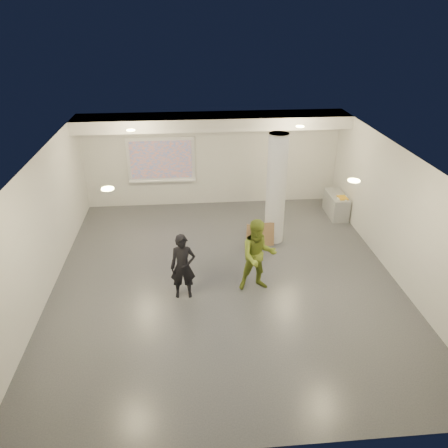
{
  "coord_description": "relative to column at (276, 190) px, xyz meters",
  "views": [
    {
      "loc": [
        -0.82,
        -8.69,
        5.82
      ],
      "look_at": [
        0.0,
        0.4,
        1.25
      ],
      "focal_mm": 35.0,
      "sensor_mm": 36.0,
      "label": 1
    }
  ],
  "objects": [
    {
      "name": "floor",
      "position": [
        -1.5,
        -1.8,
        -1.5
      ],
      "size": [
        8.0,
        9.0,
        0.01
      ],
      "primitive_type": "cube",
      "color": "#393B41",
      "rests_on": "ground"
    },
    {
      "name": "ceiling",
      "position": [
        -1.5,
        -1.8,
        1.5
      ],
      "size": [
        8.0,
        9.0,
        0.01
      ],
      "primitive_type": "cube",
      "color": "white",
      "rests_on": "floor"
    },
    {
      "name": "wall_back",
      "position": [
        -1.5,
        2.7,
        0.0
      ],
      "size": [
        8.0,
        0.01,
        3.0
      ],
      "primitive_type": "cube",
      "color": "silver",
      "rests_on": "floor"
    },
    {
      "name": "wall_front",
      "position": [
        -1.5,
        -6.3,
        0.0
      ],
      "size": [
        8.0,
        0.01,
        3.0
      ],
      "primitive_type": "cube",
      "color": "silver",
      "rests_on": "floor"
    },
    {
      "name": "wall_left",
      "position": [
        -5.5,
        -1.8,
        0.0
      ],
      "size": [
        0.01,
        9.0,
        3.0
      ],
      "primitive_type": "cube",
      "color": "silver",
      "rests_on": "floor"
    },
    {
      "name": "wall_right",
      "position": [
        2.5,
        -1.8,
        0.0
      ],
      "size": [
        0.01,
        9.0,
        3.0
      ],
      "primitive_type": "cube",
      "color": "silver",
      "rests_on": "floor"
    },
    {
      "name": "soffit_band",
      "position": [
        -1.5,
        2.15,
        1.32
      ],
      "size": [
        8.0,
        1.1,
        0.36
      ],
      "primitive_type": "cube",
      "color": "silver",
      "rests_on": "ceiling"
    },
    {
      "name": "downlight_nw",
      "position": [
        -3.7,
        0.7,
        1.48
      ],
      "size": [
        0.22,
        0.22,
        0.02
      ],
      "primitive_type": "cylinder",
      "color": "#FEFA8C",
      "rests_on": "ceiling"
    },
    {
      "name": "downlight_ne",
      "position": [
        0.7,
        0.7,
        1.48
      ],
      "size": [
        0.22,
        0.22,
        0.02
      ],
      "primitive_type": "cylinder",
      "color": "#FEFA8C",
      "rests_on": "ceiling"
    },
    {
      "name": "downlight_sw",
      "position": [
        -3.7,
        -3.3,
        1.48
      ],
      "size": [
        0.22,
        0.22,
        0.02
      ],
      "primitive_type": "cylinder",
      "color": "#FEFA8C",
      "rests_on": "ceiling"
    },
    {
      "name": "downlight_se",
      "position": [
        0.7,
        -3.3,
        1.48
      ],
      "size": [
        0.22,
        0.22,
        0.02
      ],
      "primitive_type": "cylinder",
      "color": "#FEFA8C",
      "rests_on": "ceiling"
    },
    {
      "name": "column",
      "position": [
        0.0,
        0.0,
        0.0
      ],
      "size": [
        0.52,
        0.52,
        3.0
      ],
      "primitive_type": "cylinder",
      "color": "silver",
      "rests_on": "floor"
    },
    {
      "name": "projection_screen",
      "position": [
        -3.1,
        2.65,
        0.03
      ],
      "size": [
        2.1,
        0.13,
        1.42
      ],
      "color": "white",
      "rests_on": "wall_back"
    },
    {
      "name": "credenza",
      "position": [
        2.22,
        1.42,
        -1.16
      ],
      "size": [
        0.51,
        1.18,
        0.68
      ],
      "primitive_type": "cube",
      "rotation": [
        0.0,
        0.0,
        -0.02
      ],
      "color": "gray",
      "rests_on": "floor"
    },
    {
      "name": "papers_stack",
      "position": [
        2.28,
        1.15,
        -0.8
      ],
      "size": [
        0.38,
        0.42,
        0.02
      ],
      "primitive_type": "cube",
      "rotation": [
        0.0,
        0.0,
        -0.33
      ],
      "color": "white",
      "rests_on": "credenza"
    },
    {
      "name": "postit_pad",
      "position": [
        2.28,
        1.13,
        -0.8
      ],
      "size": [
        0.26,
        0.35,
        0.03
      ],
      "primitive_type": "cube",
      "rotation": [
        0.0,
        0.0,
        0.02
      ],
      "color": "gold",
      "rests_on": "credenza"
    },
    {
      "name": "cardboard_back",
      "position": [
        -0.35,
        -0.3,
        -1.17
      ],
      "size": [
        0.61,
        0.19,
        0.65
      ],
      "primitive_type": "cube",
      "rotation": [
        -0.13,
        0.0,
        0.08
      ],
      "color": "olive",
      "rests_on": "floor"
    },
    {
      "name": "cardboard_front",
      "position": [
        -0.53,
        -0.22,
        -1.22
      ],
      "size": [
        0.54,
        0.32,
        0.56
      ],
      "primitive_type": "cube",
      "rotation": [
        -0.22,
        0.0,
        -0.31
      ],
      "color": "olive",
      "rests_on": "floor"
    },
    {
      "name": "woman",
      "position": [
        -2.48,
        -2.4,
        -0.74
      ],
      "size": [
        0.55,
        0.36,
        1.51
      ],
      "primitive_type": "imported",
      "rotation": [
        0.0,
        0.0,
        -0.0
      ],
      "color": "black",
      "rests_on": "floor"
    },
    {
      "name": "man",
      "position": [
        -0.82,
        -2.25,
        -0.64
      ],
      "size": [
        0.87,
        0.7,
        1.71
      ],
      "primitive_type": "imported",
      "rotation": [
        0.0,
        0.0,
        0.06
      ],
      "color": "olive",
      "rests_on": "floor"
    }
  ]
}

